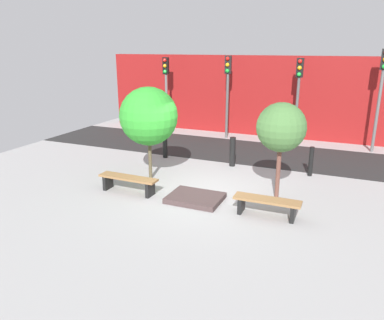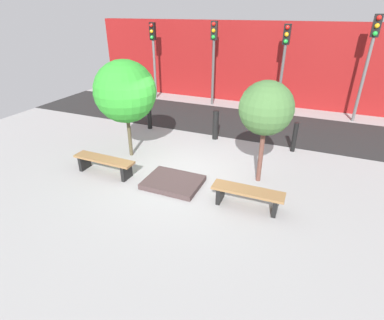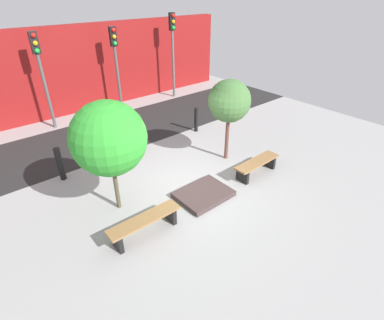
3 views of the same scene
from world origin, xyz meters
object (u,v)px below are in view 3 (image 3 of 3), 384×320
(bollard_far_left, at_px, (60,164))
(bollard_left, at_px, (138,138))
(tree_behind_right_bench, at_px, (229,101))
(bench_right, at_px, (257,165))
(planter_bed, at_px, (203,194))
(traffic_light_east, at_px, (173,41))
(bollard_center, at_px, (196,120))
(bench_left, at_px, (145,223))
(tree_behind_left_bench, at_px, (109,139))
(traffic_light_mid_west, at_px, (40,64))
(traffic_light_mid_east, at_px, (115,55))

(bollard_far_left, xyz_separation_m, bollard_left, (2.67, 0.00, 0.00))
(tree_behind_right_bench, bearing_deg, bench_right, -90.00)
(planter_bed, relative_size, tree_behind_right_bench, 0.54)
(planter_bed, bearing_deg, traffic_light_east, 58.03)
(bench_right, height_order, bollard_far_left, bollard_far_left)
(bollard_left, bearing_deg, bollard_center, 0.00)
(bollard_left, bearing_deg, bollard_far_left, 180.00)
(bench_left, bearing_deg, bollard_far_left, 100.90)
(tree_behind_left_bench, xyz_separation_m, bollard_left, (2.02, 2.30, -1.50))
(bench_right, xyz_separation_m, tree_behind_left_bench, (-4.04, 1.31, 1.69))
(bollard_center, xyz_separation_m, traffic_light_mid_west, (-4.21, 4.02, 2.06))
(traffic_light_east, bearing_deg, planter_bed, -121.97)
(bench_left, xyz_separation_m, tree_behind_left_bench, (0.00, 1.31, 1.68))
(bench_right, height_order, bollard_center, bollard_center)
(tree_behind_right_bench, height_order, traffic_light_east, traffic_light_east)
(bench_left, height_order, bench_right, bench_left)
(bench_left, distance_m, traffic_light_east, 10.40)
(tree_behind_right_bench, bearing_deg, planter_bed, -151.33)
(traffic_light_mid_east, height_order, traffic_light_east, traffic_light_east)
(bench_left, distance_m, planter_bed, 2.05)
(bench_left, xyz_separation_m, bollard_left, (2.02, 3.60, 0.18))
(tree_behind_left_bench, bearing_deg, bollard_left, 48.65)
(bollard_far_left, height_order, traffic_light_mid_west, traffic_light_mid_west)
(bench_right, distance_m, tree_behind_left_bench, 4.57)
(traffic_light_east, bearing_deg, bollard_far_left, -151.14)
(bench_right, relative_size, traffic_light_mid_west, 0.45)
(bollard_far_left, xyz_separation_m, traffic_light_mid_west, (1.12, 4.02, 2.03))
(bollard_far_left, xyz_separation_m, traffic_light_east, (7.30, 4.02, 2.22))
(bench_left, height_order, traffic_light_mid_east, traffic_light_mid_east)
(planter_bed, xyz_separation_m, traffic_light_east, (4.63, 7.43, 2.67))
(bench_right, height_order, traffic_light_mid_east, traffic_light_mid_east)
(bollard_center, bearing_deg, bench_right, -100.19)
(bollard_center, height_order, traffic_light_east, traffic_light_east)
(traffic_light_mid_east, bearing_deg, bench_left, -115.06)
(tree_behind_left_bench, distance_m, bollard_far_left, 2.82)
(bench_right, distance_m, tree_behind_right_bench, 2.12)
(tree_behind_left_bench, relative_size, traffic_light_east, 0.73)
(traffic_light_mid_east, bearing_deg, bollard_left, -111.01)
(tree_behind_left_bench, height_order, tree_behind_right_bench, tree_behind_left_bench)
(bench_right, height_order, planter_bed, bench_right)
(traffic_light_mid_west, bearing_deg, tree_behind_left_bench, -94.31)
(traffic_light_mid_west, relative_size, traffic_light_east, 0.92)
(bollard_center, bearing_deg, traffic_light_mid_west, 136.32)
(bollard_far_left, distance_m, traffic_light_east, 8.63)
(tree_behind_left_bench, relative_size, traffic_light_mid_east, 0.81)
(bollard_left, distance_m, traffic_light_east, 6.53)
(bollard_center, xyz_separation_m, traffic_light_mid_east, (-1.12, 4.02, 2.02))
(tree_behind_right_bench, distance_m, bollard_far_left, 5.43)
(bollard_far_left, height_order, traffic_light_mid_east, traffic_light_mid_east)
(bollard_far_left, height_order, traffic_light_east, traffic_light_east)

